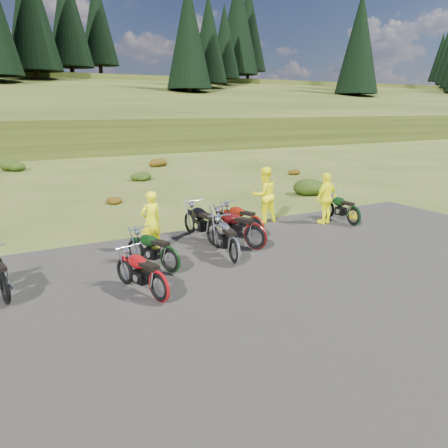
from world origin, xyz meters
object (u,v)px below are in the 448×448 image
motorcycle_0 (7,305)px  person_middle (151,223)px  motorcycle_3 (234,265)px  motorcycle_7 (353,226)px

motorcycle_0 → person_middle: 4.24m
motorcycle_3 → motorcycle_7: (5.37, 1.34, 0.00)m
motorcycle_7 → person_middle: 6.94m
motorcycle_3 → motorcycle_7: size_ratio=1.06×
motorcycle_0 → motorcycle_7: (10.58, 1.20, 0.00)m
motorcycle_3 → person_middle: size_ratio=1.19×
motorcycle_0 → motorcycle_7: size_ratio=1.00×
motorcycle_0 → person_middle: person_middle is taller
motorcycle_3 → motorcycle_7: bearing=-67.9°
motorcycle_0 → motorcycle_3: (5.21, -0.14, 0.00)m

